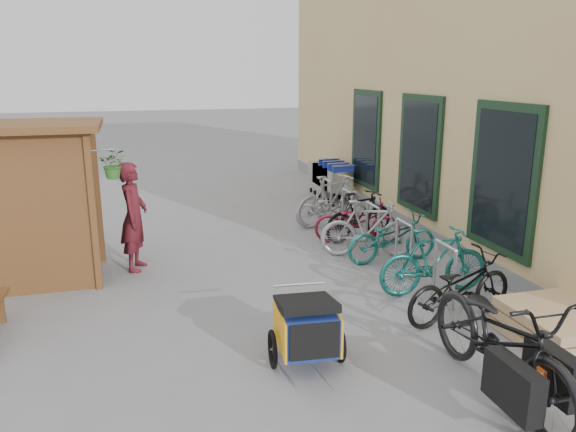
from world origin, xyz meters
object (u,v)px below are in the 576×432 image
object	(u,v)px
bike_2	(392,238)
bike_3	(369,229)
bike_6	(332,208)
kiosk	(23,181)
shopping_carts	(330,176)
bike_4	(357,221)
pallet_stack	(558,326)
person_kiosk	(134,217)
bike_0	(460,287)
bike_1	(434,261)
child_trailer	(307,325)
bike_7	(332,199)
bike_5	(359,216)
cargo_bike	(502,340)

from	to	relation	value
bike_2	bike_3	world-z (taller)	bike_3
bike_6	kiosk	bearing A→B (deg)	115.29
shopping_carts	bike_4	xyz separation A→B (m)	(-0.77, -3.66, -0.17)
bike_2	bike_3	size ratio (longest dim) A/B	0.96
bike_3	bike_2	bearing A→B (deg)	-127.00
pallet_stack	person_kiosk	world-z (taller)	person_kiosk
bike_0	bike_6	xyz separation A→B (m)	(-0.08, 4.57, -0.05)
bike_1	bike_3	bearing A→B (deg)	9.68
bike_0	bike_3	bearing A→B (deg)	-10.21
pallet_stack	kiosk	bearing A→B (deg)	148.34
bike_0	bike_2	distance (m)	2.30
shopping_carts	bike_3	size ratio (longest dim) A/B	1.13
child_trailer	bike_2	world-z (taller)	bike_2
pallet_stack	child_trailer	distance (m)	3.03
shopping_carts	bike_7	size ratio (longest dim) A/B	1.08
bike_5	bike_6	distance (m)	0.97
child_trailer	bike_0	xyz separation A→B (m)	(2.23, 0.53, 0.00)
bike_2	bike_6	size ratio (longest dim) A/B	1.05
bike_6	bike_7	size ratio (longest dim) A/B	0.87
kiosk	bike_2	world-z (taller)	kiosk
bike_3	bike_4	bearing A→B (deg)	9.29
bike_4	person_kiosk	bearing A→B (deg)	114.03
pallet_stack	person_kiosk	size ratio (longest dim) A/B	0.69
bike_3	bike_5	xyz separation A→B (m)	(0.23, 0.96, -0.03)
shopping_carts	bike_0	xyz separation A→B (m)	(-0.77, -7.10, -0.13)
bike_1	shopping_carts	bearing A→B (deg)	-3.30
kiosk	bike_5	size ratio (longest dim) A/B	1.59
bike_6	bike_0	bearing A→B (deg)	-170.02
kiosk	cargo_bike	distance (m)	6.83
cargo_bike	bike_6	world-z (taller)	cargo_bike
bike_5	bike_3	bearing A→B (deg)	148.97
child_trailer	bike_3	xyz separation A→B (m)	(2.12, 3.20, 0.05)
child_trailer	bike_5	bearing A→B (deg)	65.34
kiosk	bike_3	distance (m)	5.51
bike_4	bike_7	xyz separation A→B (m)	(-0.00, 1.40, 0.11)
bike_1	bike_7	size ratio (longest dim) A/B	0.95
shopping_carts	child_trailer	size ratio (longest dim) A/B	1.36
bike_0	bike_5	size ratio (longest dim) A/B	1.08
bike_4	bike_5	distance (m)	0.23
bike_4	bike_6	size ratio (longest dim) A/B	1.04
bike_0	bike_5	distance (m)	3.63
cargo_bike	shopping_carts	bearing A→B (deg)	81.97
bike_3	bike_5	size ratio (longest dim) A/B	1.06
person_kiosk	bike_7	bearing A→B (deg)	-52.15
cargo_bike	bike_6	distance (m)	6.24
kiosk	bike_2	xyz separation A→B (m)	(5.66, -0.69, -1.13)
bike_4	kiosk	bearing A→B (deg)	113.79
cargo_bike	bike_4	bearing A→B (deg)	84.17
child_trailer	shopping_carts	bearing A→B (deg)	73.34
bike_3	kiosk	bearing A→B (deg)	103.95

